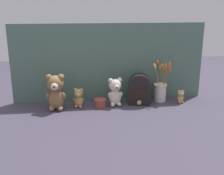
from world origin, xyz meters
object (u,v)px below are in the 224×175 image
(teddy_bear_small, at_px, (79,97))
(flower_vase, at_px, (161,89))
(vintage_radio, at_px, (139,89))
(teddy_bear_large, at_px, (56,91))
(decorative_tin_tall, at_px, (100,103))
(teddy_bear_medium, at_px, (115,91))
(teddy_bear_tiny, at_px, (181,96))

(teddy_bear_small, bearing_deg, flower_vase, 4.87)
(teddy_bear_small, height_order, vintage_radio, vintage_radio)
(teddy_bear_large, height_order, decorative_tin_tall, teddy_bear_large)
(vintage_radio, bearing_deg, teddy_bear_large, -175.57)
(decorative_tin_tall, bearing_deg, flower_vase, 8.65)
(teddy_bear_medium, xyz_separation_m, teddy_bear_small, (-0.29, -0.00, -0.04))
(teddy_bear_small, distance_m, teddy_bear_tiny, 0.83)
(teddy_bear_large, bearing_deg, vintage_radio, 4.43)
(teddy_bear_small, bearing_deg, teddy_bear_tiny, -0.92)
(teddy_bear_large, bearing_deg, teddy_bear_tiny, 0.97)
(teddy_bear_large, height_order, flower_vase, flower_vase)
(teddy_bear_large, xyz_separation_m, teddy_bear_tiny, (1.00, 0.02, -0.09))
(teddy_bear_small, distance_m, flower_vase, 0.68)
(teddy_bear_medium, bearing_deg, vintage_radio, 4.61)
(teddy_bear_large, xyz_separation_m, teddy_bear_medium, (0.46, 0.04, -0.03))
(decorative_tin_tall, bearing_deg, teddy_bear_small, 173.20)
(teddy_bear_large, bearing_deg, teddy_bear_medium, 4.35)
(teddy_bear_large, xyz_separation_m, flower_vase, (0.85, 0.09, -0.04))
(vintage_radio, relative_size, decorative_tin_tall, 2.62)
(teddy_bear_small, bearing_deg, decorative_tin_tall, -6.80)
(flower_vase, xyz_separation_m, decorative_tin_tall, (-0.51, -0.08, -0.07))
(teddy_bear_large, height_order, teddy_bear_tiny, teddy_bear_large)
(teddy_bear_medium, relative_size, teddy_bear_tiny, 2.03)
(teddy_bear_large, relative_size, teddy_bear_medium, 1.23)
(teddy_bear_tiny, height_order, decorative_tin_tall, teddy_bear_tiny)
(teddy_bear_tiny, relative_size, flower_vase, 0.32)
(teddy_bear_tiny, bearing_deg, decorative_tin_tall, -179.42)
(teddy_bear_small, bearing_deg, vintage_radio, 2.44)
(teddy_bear_medium, xyz_separation_m, decorative_tin_tall, (-0.12, -0.02, -0.08))
(teddy_bear_medium, height_order, flower_vase, flower_vase)
(teddy_bear_tiny, distance_m, decorative_tin_tall, 0.66)
(teddy_bear_small, bearing_deg, teddy_bear_large, -169.99)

